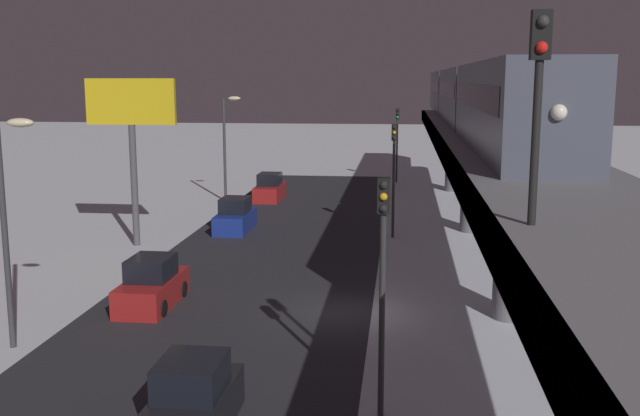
{
  "coord_description": "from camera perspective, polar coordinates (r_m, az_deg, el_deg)",
  "views": [
    {
      "loc": [
        -2.33,
        27.09,
        8.86
      ],
      "look_at": [
        1.89,
        -10.47,
        2.2
      ],
      "focal_mm": 41.16,
      "sensor_mm": 36.0,
      "label": 1
    }
  ],
  "objects": [
    {
      "name": "ground_plane",
      "position": [
        28.6,
        1.44,
        -8.06
      ],
      "size": [
        240.0,
        240.0,
        0.0
      ],
      "primitive_type": "plane",
      "color": "silver"
    },
    {
      "name": "avenue_asphalt",
      "position": [
        29.24,
        -6.89,
        -7.71
      ],
      "size": [
        11.0,
        80.01,
        0.01
      ],
      "primitive_type": "cube",
      "color": "#28282D",
      "rests_on": "ground_plane"
    },
    {
      "name": "elevated_railway",
      "position": [
        27.63,
        14.86,
        2.25
      ],
      "size": [
        5.0,
        80.01,
        6.11
      ],
      "color": "slate",
      "rests_on": "ground_plane"
    },
    {
      "name": "subway_train",
      "position": [
        48.27,
        11.5,
        8.64
      ],
      "size": [
        2.94,
        55.47,
        3.4
      ],
      "color": "#4C5160",
      "rests_on": "elevated_railway"
    },
    {
      "name": "rail_signal",
      "position": [
        14.32,
        16.64,
        9.48
      ],
      "size": [
        0.36,
        0.41,
        4.0
      ],
      "color": "black",
      "rests_on": "elevated_railway"
    },
    {
      "name": "sedan_red",
      "position": [
        29.88,
        -12.94,
        -5.95
      ],
      "size": [
        1.91,
        4.22,
        1.97
      ],
      "color": "#A51E1E",
      "rests_on": "ground_plane"
    },
    {
      "name": "sedan_black",
      "position": [
        19.38,
        -9.9,
        -14.75
      ],
      "size": [
        1.8,
        4.03,
        1.97
      ],
      "rotation": [
        0.0,
        0.0,
        3.14
      ],
      "color": "black",
      "rests_on": "ground_plane"
    },
    {
      "name": "sedan_blue",
      "position": [
        43.62,
        -6.61,
        -0.73
      ],
      "size": [
        1.8,
        4.18,
        1.97
      ],
      "color": "navy",
      "rests_on": "ground_plane"
    },
    {
      "name": "sedan_red_2",
      "position": [
        54.68,
        -3.93,
        1.49
      ],
      "size": [
        1.8,
        4.41,
        1.97
      ],
      "color": "#A51E1E",
      "rests_on": "ground_plane"
    },
    {
      "name": "traffic_light_near",
      "position": [
        18.96,
        4.9,
        -4.29
      ],
      "size": [
        0.32,
        0.44,
        6.4
      ],
      "color": "#2D2D2D",
      "rests_on": "ground_plane"
    },
    {
      "name": "traffic_light_mid",
      "position": [
        41.18,
        5.77,
        3.44
      ],
      "size": [
        0.32,
        0.44,
        6.4
      ],
      "color": "#2D2D2D",
      "rests_on": "ground_plane"
    },
    {
      "name": "traffic_light_far",
      "position": [
        63.63,
        6.02,
        5.73
      ],
      "size": [
        0.32,
        0.44,
        6.4
      ],
      "color": "#2D2D2D",
      "rests_on": "ground_plane"
    },
    {
      "name": "commercial_billboard",
      "position": [
        39.99,
        -14.46,
        6.77
      ],
      "size": [
        4.8,
        0.36,
        8.9
      ],
      "color": "#4C4C51",
      "rests_on": "ground_plane"
    },
    {
      "name": "street_lamp_near",
      "position": [
        25.76,
        -23.01,
        0.15
      ],
      "size": [
        1.35,
        0.44,
        7.65
      ],
      "color": "#38383D",
      "rests_on": "ground_plane"
    },
    {
      "name": "street_lamp_far",
      "position": [
        53.75,
        -7.22,
        5.6
      ],
      "size": [
        1.35,
        0.44,
        7.65
      ],
      "color": "#38383D",
      "rests_on": "ground_plane"
    }
  ]
}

